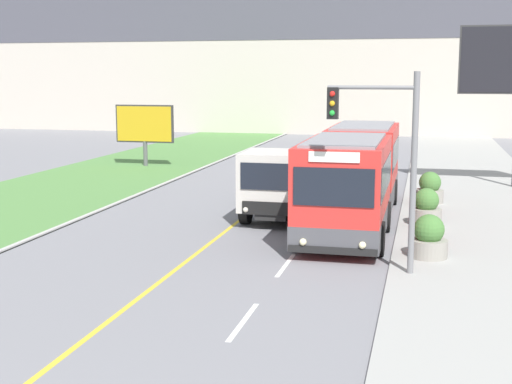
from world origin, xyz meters
TOP-DOWN VIEW (x-y plane):
  - apartment_block_background at (0.00, 58.96)m, footprint 80.00×8.04m
  - city_bus at (3.96, 18.72)m, footprint 2.64×11.94m
  - dump_truck at (1.43, 18.51)m, footprint 2.45×6.65m
  - traffic_light_mast at (5.35, 12.12)m, footprint 2.28×0.32m
  - billboard_small at (-9.07, 31.47)m, footprint 3.38×0.24m
  - planter_round_near at (6.50, 13.88)m, footprint 1.06×1.06m
  - planter_round_second at (6.42, 18.31)m, footprint 1.03×1.03m
  - planter_round_third at (6.55, 22.74)m, footprint 1.08×1.08m

SIDE VIEW (x-z plane):
  - planter_round_near at x=6.50m, z-range 0.00..1.22m
  - planter_round_third at x=6.55m, z-range 0.00..1.24m
  - planter_round_second at x=6.42m, z-range 0.01..1.27m
  - dump_truck at x=1.43m, z-range 0.01..2.52m
  - city_bus at x=3.96m, z-range 0.02..3.22m
  - billboard_small at x=-9.07m, z-range 0.59..4.04m
  - traffic_light_mast at x=5.35m, z-range 0.74..5.92m
  - apartment_block_background at x=0.00m, z-range 0.00..23.08m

